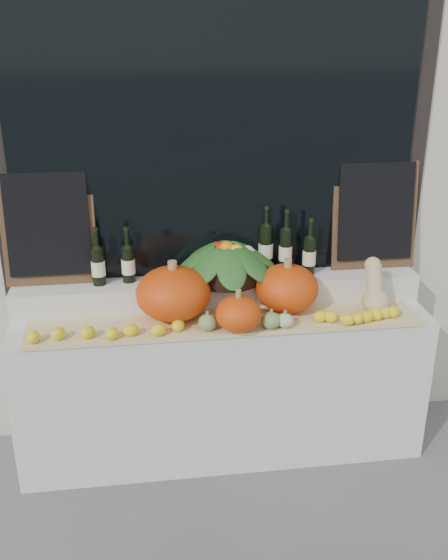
# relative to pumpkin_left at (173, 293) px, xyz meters

# --- Properties ---
(storefront_facade) EXTENTS (7.00, 0.94, 4.50)m
(storefront_facade) POSITION_rel_pumpkin_left_xyz_m (0.27, 0.77, 1.20)
(storefront_facade) COLOR beige
(storefront_facade) RESTS_ON ground
(display_sill) EXTENTS (2.30, 0.55, 0.88)m
(display_sill) POSITION_rel_pumpkin_left_xyz_m (0.27, 0.05, -0.61)
(display_sill) COLOR silver
(display_sill) RESTS_ON ground
(rear_tier) EXTENTS (2.30, 0.25, 0.16)m
(rear_tier) POSITION_rel_pumpkin_left_xyz_m (0.27, 0.20, -0.09)
(rear_tier) COLOR silver
(rear_tier) RESTS_ON display_sill
(straw_bedding) EXTENTS (2.10, 0.32, 0.02)m
(straw_bedding) POSITION_rel_pumpkin_left_xyz_m (0.27, -0.07, -0.16)
(straw_bedding) COLOR tan
(straw_bedding) RESTS_ON display_sill
(pumpkin_left) EXTENTS (0.42, 0.42, 0.29)m
(pumpkin_left) POSITION_rel_pumpkin_left_xyz_m (0.00, 0.00, 0.00)
(pumpkin_left) COLOR #D8440B
(pumpkin_left) RESTS_ON straw_bedding
(pumpkin_right) EXTENTS (0.44, 0.44, 0.26)m
(pumpkin_right) POSITION_rel_pumpkin_left_xyz_m (0.62, 0.02, -0.01)
(pumpkin_right) COLOR #D8440B
(pumpkin_right) RESTS_ON straw_bedding
(pumpkin_center) EXTENTS (0.31, 0.31, 0.19)m
(pumpkin_center) POSITION_rel_pumpkin_left_xyz_m (0.32, -0.20, -0.05)
(pumpkin_center) COLOR #D8440B
(pumpkin_center) RESTS_ON straw_bedding
(butternut_squash) EXTENTS (0.15, 0.21, 0.29)m
(butternut_squash) POSITION_rel_pumpkin_left_xyz_m (1.10, -0.07, -0.02)
(butternut_squash) COLOR #D9B37F
(butternut_squash) RESTS_ON straw_bedding
(decorative_gourds) EXTENTS (0.50, 0.13, 0.16)m
(decorative_gourds) POSITION_rel_pumpkin_left_xyz_m (0.35, -0.19, -0.09)
(decorative_gourds) COLOR #285A1B
(decorative_gourds) RESTS_ON straw_bedding
(lemon_heap) EXTENTS (2.20, 0.16, 0.06)m
(lemon_heap) POSITION_rel_pumpkin_left_xyz_m (0.27, -0.18, -0.11)
(lemon_heap) COLOR yellow
(lemon_heap) RESTS_ON straw_bedding
(produce_bowl) EXTENTS (0.62, 0.62, 0.23)m
(produce_bowl) POSITION_rel_pumpkin_left_xyz_m (0.31, 0.19, 0.10)
(produce_bowl) COLOR black
(produce_bowl) RESTS_ON rear_tier
(wine_bottle_far_left) EXTENTS (0.08, 0.08, 0.33)m
(wine_bottle_far_left) POSITION_rel_pumpkin_left_xyz_m (-0.40, 0.20, 0.10)
(wine_bottle_far_left) COLOR black
(wine_bottle_far_left) RESTS_ON rear_tier
(wine_bottle_near_left) EXTENTS (0.08, 0.08, 0.32)m
(wine_bottle_near_left) POSITION_rel_pumpkin_left_xyz_m (-0.23, 0.22, 0.10)
(wine_bottle_near_left) COLOR black
(wine_bottle_near_left) RESTS_ON rear_tier
(wine_bottle_tall) EXTENTS (0.08, 0.08, 0.39)m
(wine_bottle_tall) POSITION_rel_pumpkin_left_xyz_m (0.55, 0.28, 0.13)
(wine_bottle_tall) COLOR black
(wine_bottle_tall) RESTS_ON rear_tier
(wine_bottle_near_right) EXTENTS (0.08, 0.08, 0.38)m
(wine_bottle_near_right) POSITION_rel_pumpkin_left_xyz_m (0.66, 0.23, 0.13)
(wine_bottle_near_right) COLOR black
(wine_bottle_near_right) RESTS_ON rear_tier
(wine_bottle_far_right) EXTENTS (0.08, 0.08, 0.33)m
(wine_bottle_far_right) POSITION_rel_pumpkin_left_xyz_m (0.79, 0.20, 0.11)
(wine_bottle_far_right) COLOR black
(wine_bottle_far_right) RESTS_ON rear_tier
(chalkboard_left) EXTENTS (0.50, 0.11, 0.62)m
(chalkboard_left) POSITION_rel_pumpkin_left_xyz_m (-0.65, 0.27, 0.31)
(chalkboard_left) COLOR #4C331E
(chalkboard_left) RESTS_ON rear_tier
(chalkboard_right) EXTENTS (0.50, 0.11, 0.62)m
(chalkboard_right) POSITION_rel_pumpkin_left_xyz_m (1.19, 0.27, 0.31)
(chalkboard_right) COLOR #4C331E
(chalkboard_right) RESTS_ON rear_tier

